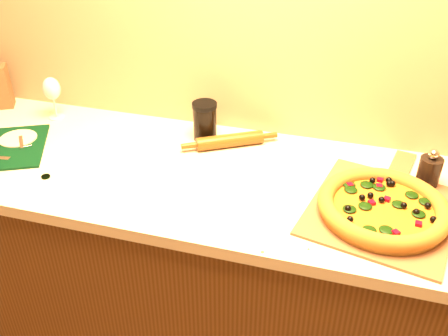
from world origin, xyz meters
TOP-DOWN VIEW (x-y plane):
  - cabinet at (0.00, 1.43)m, footprint 2.80×0.65m
  - countertop at (0.00, 1.43)m, footprint 2.84×0.68m
  - pizza_peel at (0.39, 1.38)m, footprint 0.47×0.62m
  - pizza at (0.39, 1.34)m, footprint 0.37×0.37m
  - cutting_board at (-0.87, 1.38)m, footprint 0.32×0.36m
  - bottle_cap at (-0.65, 1.25)m, footprint 0.03×0.03m
  - pepper_grinder at (0.52, 1.54)m, footprint 0.07×0.07m
  - rolling_pin at (-0.14, 1.61)m, footprint 0.31×0.19m
  - wine_glass at (-0.85, 1.64)m, footprint 0.07×0.07m
  - dark_jar at (-0.24, 1.64)m, footprint 0.09×0.09m
  - side_plate at (-0.88, 1.43)m, footprint 0.14×0.14m

SIDE VIEW (x-z plane):
  - cabinet at x=0.00m, z-range 0.00..0.86m
  - countertop at x=0.00m, z-range 0.86..0.90m
  - bottle_cap at x=-0.65m, z-range 0.90..0.91m
  - pizza_peel at x=0.39m, z-range 0.90..0.91m
  - cutting_board at x=-0.87m, z-range 0.89..0.92m
  - side_plate at x=-0.88m, z-range 0.90..0.91m
  - rolling_pin at x=-0.14m, z-range 0.90..0.95m
  - pizza at x=0.39m, z-range 0.91..0.96m
  - pepper_grinder at x=0.52m, z-range 0.89..1.02m
  - dark_jar at x=-0.24m, z-range 0.90..1.04m
  - wine_glass at x=-0.85m, z-range 0.93..1.10m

